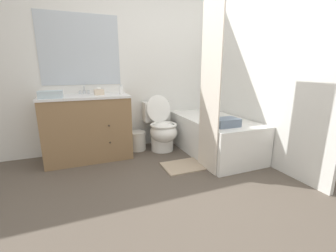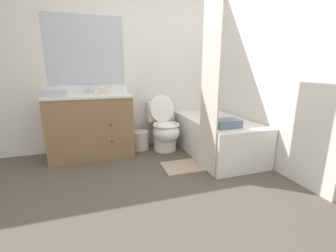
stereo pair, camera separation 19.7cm
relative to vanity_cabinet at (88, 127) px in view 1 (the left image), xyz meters
name	(u,v)px [view 1 (the left image)]	position (x,y,z in m)	size (l,w,h in m)	color
ground_plane	(184,198)	(0.77, -1.41, -0.44)	(14.00, 14.00, 0.00)	brown
wall_back	(136,66)	(0.76, 0.30, 0.81)	(8.00, 0.06, 2.50)	silver
wall_right	(247,65)	(2.12, -0.57, 0.81)	(0.05, 2.69, 2.50)	silver
vanity_cabinet	(88,127)	(0.00, 0.00, 0.00)	(1.11, 0.59, 0.87)	olive
sink_faucet	(84,91)	(0.00, 0.19, 0.46)	(0.14, 0.12, 0.12)	silver
toilet	(162,129)	(1.04, -0.06, -0.12)	(0.41, 0.63, 0.82)	white
bathtub	(213,135)	(1.70, -0.46, -0.18)	(0.77, 1.47, 0.52)	white
shower_curtain	(210,86)	(1.30, -0.94, 0.57)	(0.01, 0.40, 2.02)	silver
wastebasket	(137,141)	(0.69, 0.07, -0.30)	(0.26, 0.26, 0.28)	silver
tissue_box	(99,92)	(0.18, -0.01, 0.46)	(0.12, 0.13, 0.10)	beige
soap_dispenser	(121,90)	(0.47, 0.00, 0.48)	(0.05, 0.05, 0.13)	white
hand_towel_folded	(51,94)	(-0.39, -0.17, 0.47)	(0.26, 0.16, 0.09)	silver
bath_towel_folded	(226,122)	(1.56, -0.92, 0.13)	(0.30, 0.21, 0.10)	slate
bath_mat	(185,166)	(1.10, -0.77, -0.43)	(0.57, 0.40, 0.02)	tan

